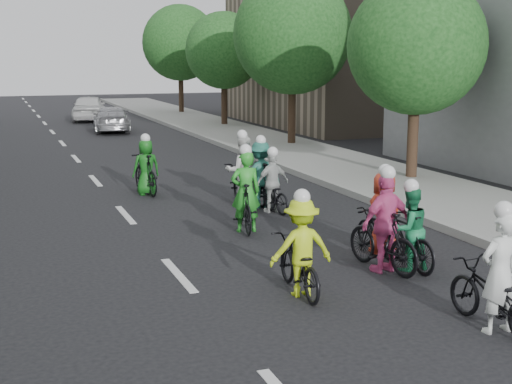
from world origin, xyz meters
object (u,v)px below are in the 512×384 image
follow_car_lead (111,119)px  follow_car_trail (89,108)px  cyclist_2 (300,256)px  cyclist_9 (146,171)px  cyclist_1 (408,235)px  cyclist_0 (495,289)px  cyclist_3 (384,232)px  cyclist_7 (260,179)px  cyclist_5 (245,201)px  cyclist_4 (382,222)px  cyclist_8 (272,190)px  cyclist_6 (242,179)px

follow_car_lead → follow_car_trail: size_ratio=0.97×
cyclist_2 → follow_car_trail: bearing=-88.0°
cyclist_9 → cyclist_1: bearing=102.6°
follow_car_lead → cyclist_0: bearing=98.1°
cyclist_3 → cyclist_9: (-2.39, 8.37, -0.05)m
cyclist_0 → cyclist_2: 2.95m
cyclist_3 → cyclist_7: (-0.11, 5.73, 0.01)m
cyclist_3 → follow_car_trail: 31.60m
cyclist_1 → cyclist_2: bearing=11.1°
cyclist_1 → cyclist_9: bearing=-74.5°
cyclist_0 → cyclist_5: (-1.28, 6.48, 0.07)m
cyclist_0 → cyclist_4: 4.02m
cyclist_8 → cyclist_9: (-2.35, 3.23, 0.09)m
cyclist_2 → cyclist_8: 6.05m
cyclist_7 → follow_car_trail: size_ratio=0.43×
cyclist_3 → follow_car_lead: cyclist_3 is taller
follow_car_lead → cyclist_8: bearing=98.5°
cyclist_9 → follow_car_lead: bearing=-102.1°
cyclist_2 → cyclist_6: cyclist_6 is taller
cyclist_4 → cyclist_5: (-1.87, 2.50, 0.06)m
cyclist_0 → follow_car_lead: (-0.61, 28.03, 0.04)m
cyclist_9 → cyclist_2: bearing=87.3°
cyclist_4 → cyclist_5: 3.12m
cyclist_0 → cyclist_8: bearing=-93.3°
cyclist_4 → follow_car_lead: (-1.20, 24.05, 0.03)m
cyclist_5 → cyclist_9: size_ratio=0.99×
cyclist_0 → follow_car_trail: 34.51m
cyclist_1 → cyclist_7: bearing=-87.6°
cyclist_7 → cyclist_2: bearing=70.1°
cyclist_0 → cyclist_9: 11.53m
cyclist_0 → cyclist_6: (-0.46, 9.02, 0.09)m
follow_car_lead → cyclist_9: bearing=90.7°
cyclist_7 → cyclist_1: bearing=90.9°
cyclist_4 → cyclist_7: size_ratio=0.89×
cyclist_4 → cyclist_3: bearing=55.8°
cyclist_3 → cyclist_8: (-0.04, 5.14, -0.15)m
cyclist_6 → follow_car_lead: bearing=-82.1°
cyclist_0 → cyclist_9: bearing=-81.6°
cyclist_0 → cyclist_1: 2.90m
cyclist_3 → cyclist_8: size_ratio=1.13×
cyclist_5 → cyclist_7: bearing=-107.6°
cyclist_1 → follow_car_lead: bearing=-90.7°
cyclist_5 → follow_car_lead: 21.56m
cyclist_6 → cyclist_2: bearing=85.7°
cyclist_0 → cyclist_7: (-0.11, 8.64, 0.12)m
cyclist_2 → follow_car_trail: cyclist_2 is taller
cyclist_5 → follow_car_lead: (0.67, 21.55, -0.03)m
cyclist_0 → cyclist_1: size_ratio=1.08×
cyclist_1 → follow_car_trail: cyclist_1 is taller
cyclist_1 → cyclist_3: cyclist_3 is taller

